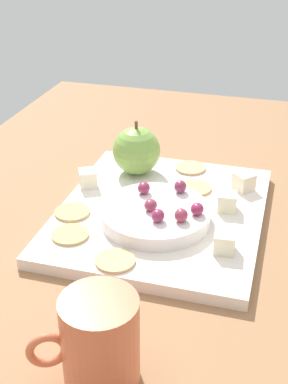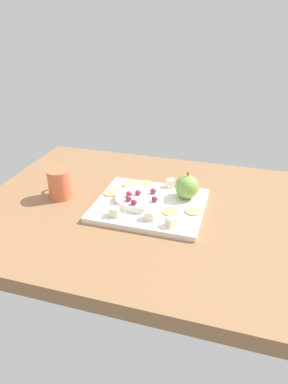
% 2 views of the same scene
% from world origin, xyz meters
% --- Properties ---
extents(table, '(1.13, 0.82, 0.04)m').
position_xyz_m(table, '(0.00, 0.00, 0.02)').
color(table, '#916543').
rests_on(table, ground).
extents(platter, '(0.34, 0.29, 0.02)m').
position_xyz_m(platter, '(0.01, -0.00, 0.05)').
color(platter, silver).
rests_on(platter, table).
extents(serving_dish, '(0.15, 0.15, 0.02)m').
position_xyz_m(serving_dish, '(0.05, 0.00, 0.07)').
color(serving_dish, white).
rests_on(serving_dish, platter).
extents(apple_whole, '(0.08, 0.08, 0.08)m').
position_xyz_m(apple_whole, '(-0.09, -0.07, 0.10)').
color(apple_whole, '#7FAD49').
rests_on(apple_whole, platter).
extents(apple_stem, '(0.01, 0.01, 0.01)m').
position_xyz_m(apple_stem, '(-0.09, -0.07, 0.15)').
color(apple_stem, brown).
rests_on(apple_stem, apple_whole).
extents(cheese_cube_0, '(0.04, 0.04, 0.03)m').
position_xyz_m(cheese_cube_0, '(-0.02, -0.13, 0.08)').
color(cheese_cube_0, '#F4ECCB').
rests_on(cheese_cube_0, platter).
extents(cheese_cube_1, '(0.04, 0.04, 0.03)m').
position_xyz_m(cheese_cube_1, '(-0.08, 0.11, 0.08)').
color(cheese_cube_1, '#F9E5C4').
rests_on(cheese_cube_1, platter).
extents(cheese_cube_2, '(0.03, 0.03, 0.03)m').
position_xyz_m(cheese_cube_2, '(-0.01, 0.09, 0.08)').
color(cheese_cube_2, '#F2EBC4').
rests_on(cheese_cube_2, platter).
extents(cheese_cube_3, '(0.03, 0.03, 0.03)m').
position_xyz_m(cheese_cube_3, '(0.09, 0.10, 0.08)').
color(cheese_cube_3, '#F0E8C5').
rests_on(cheese_cube_3, platter).
extents(cracker_0, '(0.05, 0.05, 0.00)m').
position_xyz_m(cracker_0, '(-0.13, 0.01, 0.06)').
color(cracker_0, tan).
rests_on(cracker_0, platter).
extents(cracker_1, '(0.05, 0.05, 0.00)m').
position_xyz_m(cracker_1, '(0.15, -0.02, 0.06)').
color(cracker_1, tan).
rests_on(cracker_1, platter).
extents(cracker_2, '(0.05, 0.05, 0.00)m').
position_xyz_m(cracker_2, '(0.11, -0.10, 0.06)').
color(cracker_2, tan).
rests_on(cracker_2, platter).
extents(cracker_3, '(0.05, 0.05, 0.00)m').
position_xyz_m(cracker_3, '(-0.06, 0.04, 0.06)').
color(cracker_3, tan).
rests_on(cracker_3, platter).
extents(cracker_4, '(0.05, 0.05, 0.00)m').
position_xyz_m(cracker_4, '(0.06, -0.12, 0.06)').
color(cracker_4, tan).
rests_on(cracker_4, platter).
extents(grape_0, '(0.02, 0.02, 0.02)m').
position_xyz_m(grape_0, '(0.01, -0.03, 0.09)').
color(grape_0, '#8E2C4D').
rests_on(grape_0, serving_dish).
extents(grape_1, '(0.02, 0.02, 0.02)m').
position_xyz_m(grape_1, '(0.05, 0.06, 0.09)').
color(grape_1, '#92264F').
rests_on(grape_1, serving_dish).
extents(grape_2, '(0.02, 0.02, 0.02)m').
position_xyz_m(grape_2, '(-0.01, 0.02, 0.09)').
color(grape_2, '#842E4D').
rests_on(grape_2, serving_dish).
extents(grape_3, '(0.02, 0.02, 0.02)m').
position_xyz_m(grape_3, '(0.07, 0.04, 0.09)').
color(grape_3, '#99334C').
rests_on(grape_3, serving_dish).
extents(grape_4, '(0.02, 0.02, 0.02)m').
position_xyz_m(grape_4, '(0.08, 0.01, 0.09)').
color(grape_4, '#8B2B51').
rests_on(grape_4, serving_dish).
extents(grape_5, '(0.02, 0.02, 0.02)m').
position_xyz_m(grape_5, '(0.05, -0.01, 0.09)').
color(grape_5, '#91344D').
rests_on(grape_5, serving_dish).
extents(cup, '(0.07, 0.10, 0.10)m').
position_xyz_m(cup, '(0.32, 0.02, 0.09)').
color(cup, '#D86741').
rests_on(cup, table).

